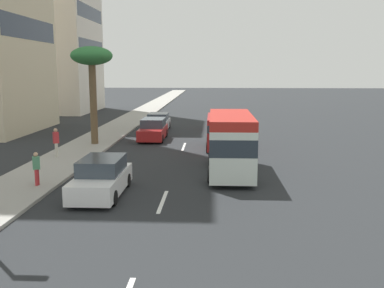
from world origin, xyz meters
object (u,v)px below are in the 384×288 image
minibus_fourth (231,142)px  pedestrian_mid_block (36,167)px  car_fifth (222,121)px  palm_tree (92,61)px  car_sixth (158,122)px  pedestrian_near_lamp (56,141)px  van_second (221,130)px  car_lead (102,178)px  car_third (153,130)px

minibus_fourth → pedestrian_mid_block: (-3.34, 9.15, -0.73)m
minibus_fourth → car_fifth: 17.64m
pedestrian_mid_block → palm_tree: bearing=-114.0°
car_sixth → pedestrian_near_lamp: bearing=-18.6°
van_second → minibus_fourth: minibus_fourth is taller
minibus_fourth → car_fifth: (17.61, 0.09, -0.97)m
car_lead → car_third: (15.56, -0.16, 0.01)m
palm_tree → pedestrian_near_lamp: bearing=168.9°
minibus_fourth → palm_tree: bearing=49.0°
car_fifth → palm_tree: 14.30m
van_second → car_fifth: 10.09m
minibus_fourth → car_sixth: bearing=19.5°
car_lead → car_fifth: car_lead is taller
car_lead → van_second: bearing=155.0°
van_second → car_third: 6.54m
van_second → car_sixth: (9.40, 5.65, -0.59)m
minibus_fourth → car_third: bearing=26.8°
pedestrian_near_lamp → pedestrian_mid_block: 6.74m
van_second → pedestrian_mid_block: van_second is taller
car_lead → pedestrian_mid_block: size_ratio=2.95×
car_fifth → pedestrian_near_lamp: pedestrian_near_lamp is taller
car_lead → car_third: car_third is taller
van_second → minibus_fourth: 7.56m
van_second → car_fifth: van_second is taller
car_lead → minibus_fourth: 7.31m
van_second → minibus_fourth: (-7.54, -0.35, 0.42)m
car_sixth → palm_tree: 10.75m
van_second → car_third: bearing=55.0°
pedestrian_near_lamp → pedestrian_mid_block: pedestrian_near_lamp is taller
car_third → pedestrian_near_lamp: 9.42m
car_lead → car_third: bearing=179.4°
car_lead → pedestrian_mid_block: bearing=-105.8°
car_lead → van_second: (11.82, -5.50, 0.54)m
car_sixth → car_lead: bearing=0.4°
car_third → car_lead: bearing=-0.6°
car_fifth → car_sixth: size_ratio=1.03×
van_second → car_sixth: van_second is taller
pedestrian_near_lamp → car_lead: bearing=83.8°
minibus_fourth → car_sixth: 18.00m
car_fifth → palm_tree: palm_tree is taller
car_lead → car_sixth: size_ratio=1.08×
car_fifth → pedestrian_near_lamp: (-14.37, 10.51, 0.38)m
van_second → car_sixth: size_ratio=1.23×
minibus_fourth → car_fifth: size_ratio=1.50×
car_sixth → van_second: bearing=31.0°
pedestrian_mid_block → car_fifth: bearing=-139.5°
van_second → car_sixth: 10.98m
minibus_fourth → car_sixth: (16.94, 6.00, -1.01)m
car_sixth → pedestrian_near_lamp: (-13.69, 4.60, 0.43)m
car_third → car_sixth: (5.66, 0.31, -0.06)m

